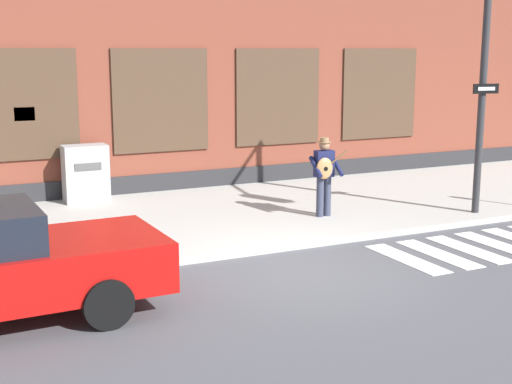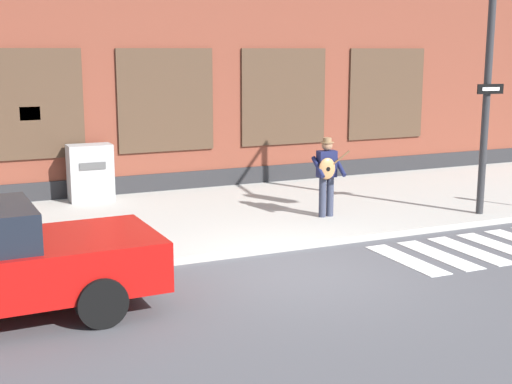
# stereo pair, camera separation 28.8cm
# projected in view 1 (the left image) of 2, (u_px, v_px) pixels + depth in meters

# --- Properties ---
(ground_plane) EXTENTS (160.00, 160.00, 0.00)m
(ground_plane) POSITION_uv_depth(u_px,v_px,m) (299.00, 273.00, 11.37)
(ground_plane) COLOR #4C4C51
(sidewalk) EXTENTS (28.00, 5.67, 0.12)m
(sidewalk) POSITION_uv_depth(u_px,v_px,m) (206.00, 217.00, 14.91)
(sidewalk) COLOR #ADAAA3
(sidewalk) RESTS_ON ground
(building_backdrop) EXTENTS (28.00, 4.06, 6.30)m
(building_backdrop) POSITION_uv_depth(u_px,v_px,m) (136.00, 64.00, 18.57)
(building_backdrop) COLOR brown
(building_backdrop) RESTS_ON ground
(crosswalk) EXTENTS (5.20, 1.90, 0.01)m
(crosswalk) POSITION_uv_depth(u_px,v_px,m) (511.00, 243.00, 13.13)
(crosswalk) COLOR silver
(crosswalk) RESTS_ON ground
(busker) EXTENTS (0.71, 0.55, 1.63)m
(busker) POSITION_uv_depth(u_px,v_px,m) (324.00, 172.00, 14.52)
(busker) COLOR #33384C
(busker) RESTS_ON sidewalk
(utility_box) EXTENTS (0.98, 0.58, 1.28)m
(utility_box) POSITION_uv_depth(u_px,v_px,m) (86.00, 173.00, 16.05)
(utility_box) COLOR #9E9E9E
(utility_box) RESTS_ON sidewalk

